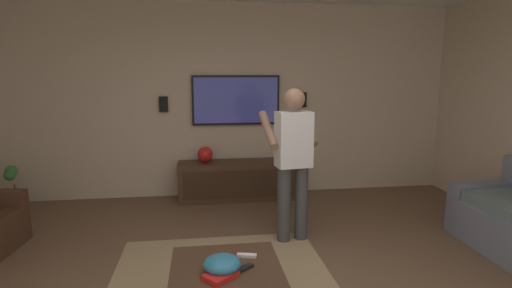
{
  "coord_description": "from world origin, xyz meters",
  "views": [
    {
      "loc": [
        -2.81,
        0.44,
        1.78
      ],
      "look_at": [
        0.89,
        -0.08,
        1.13
      ],
      "focal_mm": 28.13,
      "sensor_mm": 36.0,
      "label": 1
    }
  ],
  "objects_px": {
    "coffee_table": "(227,288)",
    "wall_speaker_left": "(302,100)",
    "remote_white": "(247,256)",
    "remote_black": "(244,268)",
    "person_standing": "(293,156)",
    "wall_speaker_right": "(164,104)",
    "media_console": "(238,180)",
    "book": "(221,275)",
    "tv": "(236,100)",
    "vase_round": "(205,154)",
    "bowl": "(222,264)",
    "potted_plant_short": "(12,184)"
  },
  "relations": [
    {
      "from": "coffee_table",
      "to": "tv",
      "type": "distance_m",
      "value": 3.42
    },
    {
      "from": "tv",
      "to": "wall_speaker_left",
      "type": "bearing_deg",
      "value": 90.76
    },
    {
      "from": "remote_white",
      "to": "remote_black",
      "type": "height_order",
      "value": "same"
    },
    {
      "from": "remote_white",
      "to": "vase_round",
      "type": "height_order",
      "value": "vase_round"
    },
    {
      "from": "remote_white",
      "to": "remote_black",
      "type": "relative_size",
      "value": 1.0
    },
    {
      "from": "tv",
      "to": "book",
      "type": "height_order",
      "value": "tv"
    },
    {
      "from": "potted_plant_short",
      "to": "remote_black",
      "type": "relative_size",
      "value": 4.15
    },
    {
      "from": "media_console",
      "to": "book",
      "type": "height_order",
      "value": "media_console"
    },
    {
      "from": "coffee_table",
      "to": "media_console",
      "type": "relative_size",
      "value": 0.59
    },
    {
      "from": "vase_round",
      "to": "wall_speaker_right",
      "type": "bearing_deg",
      "value": 69.65
    },
    {
      "from": "bowl",
      "to": "book",
      "type": "distance_m",
      "value": 0.09
    },
    {
      "from": "remote_white",
      "to": "potted_plant_short",
      "type": "bearing_deg",
      "value": -28.95
    },
    {
      "from": "media_console",
      "to": "bowl",
      "type": "distance_m",
      "value": 2.97
    },
    {
      "from": "potted_plant_short",
      "to": "vase_round",
      "type": "distance_m",
      "value": 2.52
    },
    {
      "from": "remote_black",
      "to": "wall_speaker_left",
      "type": "relative_size",
      "value": 0.68
    },
    {
      "from": "media_console",
      "to": "remote_white",
      "type": "distance_m",
      "value": 2.74
    },
    {
      "from": "tv",
      "to": "person_standing",
      "type": "distance_m",
      "value": 1.89
    },
    {
      "from": "coffee_table",
      "to": "tv",
      "type": "relative_size",
      "value": 0.79
    },
    {
      "from": "potted_plant_short",
      "to": "wall_speaker_left",
      "type": "xyz_separation_m",
      "value": [
        0.42,
        -3.94,
        1.03
      ]
    },
    {
      "from": "coffee_table",
      "to": "remote_white",
      "type": "height_order",
      "value": "remote_white"
    },
    {
      "from": "wall_speaker_right",
      "to": "person_standing",
      "type": "bearing_deg",
      "value": -140.69
    },
    {
      "from": "potted_plant_short",
      "to": "remote_white",
      "type": "bearing_deg",
      "value": -132.89
    },
    {
      "from": "person_standing",
      "to": "wall_speaker_right",
      "type": "bearing_deg",
      "value": 30.95
    },
    {
      "from": "wall_speaker_left",
      "to": "wall_speaker_right",
      "type": "distance_m",
      "value": 2.02
    },
    {
      "from": "coffee_table",
      "to": "wall_speaker_left",
      "type": "height_order",
      "value": "wall_speaker_left"
    },
    {
      "from": "wall_speaker_left",
      "to": "vase_round",
      "type": "bearing_deg",
      "value": 98.29
    },
    {
      "from": "person_standing",
      "to": "wall_speaker_right",
      "type": "distance_m",
      "value": 2.36
    },
    {
      "from": "tv",
      "to": "remote_black",
      "type": "xyz_separation_m",
      "value": [
        -3.16,
        0.24,
        -1.0
      ]
    },
    {
      "from": "wall_speaker_left",
      "to": "media_console",
      "type": "bearing_deg",
      "value": 104.41
    },
    {
      "from": "remote_white",
      "to": "wall_speaker_left",
      "type": "bearing_deg",
      "value": -97.77
    },
    {
      "from": "vase_round",
      "to": "wall_speaker_right",
      "type": "relative_size",
      "value": 1.0
    },
    {
      "from": "coffee_table",
      "to": "wall_speaker_right",
      "type": "height_order",
      "value": "wall_speaker_right"
    },
    {
      "from": "person_standing",
      "to": "vase_round",
      "type": "distance_m",
      "value": 1.84
    },
    {
      "from": "potted_plant_short",
      "to": "wall_speaker_left",
      "type": "relative_size",
      "value": 2.83
    },
    {
      "from": "book",
      "to": "wall_speaker_right",
      "type": "distance_m",
      "value": 3.46
    },
    {
      "from": "media_console",
      "to": "vase_round",
      "type": "bearing_deg",
      "value": -95.23
    },
    {
      "from": "book",
      "to": "bowl",
      "type": "bearing_deg",
      "value": -142.04
    },
    {
      "from": "person_standing",
      "to": "potted_plant_short",
      "type": "height_order",
      "value": "person_standing"
    },
    {
      "from": "remote_black",
      "to": "wall_speaker_left",
      "type": "bearing_deg",
      "value": 32.18
    },
    {
      "from": "media_console",
      "to": "wall_speaker_left",
      "type": "xyz_separation_m",
      "value": [
        0.25,
        -0.99,
        1.13
      ]
    },
    {
      "from": "book",
      "to": "wall_speaker_right",
      "type": "relative_size",
      "value": 1.0
    },
    {
      "from": "tv",
      "to": "remote_black",
      "type": "relative_size",
      "value": 8.46
    },
    {
      "from": "remote_black",
      "to": "book",
      "type": "distance_m",
      "value": 0.2
    },
    {
      "from": "potted_plant_short",
      "to": "book",
      "type": "height_order",
      "value": "potted_plant_short"
    },
    {
      "from": "potted_plant_short",
      "to": "bowl",
      "type": "height_order",
      "value": "potted_plant_short"
    },
    {
      "from": "book",
      "to": "coffee_table",
      "type": "bearing_deg",
      "value": -175.24
    },
    {
      "from": "person_standing",
      "to": "vase_round",
      "type": "relative_size",
      "value": 7.45
    },
    {
      "from": "book",
      "to": "wall_speaker_left",
      "type": "distance_m",
      "value": 3.69
    },
    {
      "from": "tv",
      "to": "potted_plant_short",
      "type": "bearing_deg",
      "value": -82.21
    },
    {
      "from": "potted_plant_short",
      "to": "vase_round",
      "type": "bearing_deg",
      "value": -85.27
    }
  ]
}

